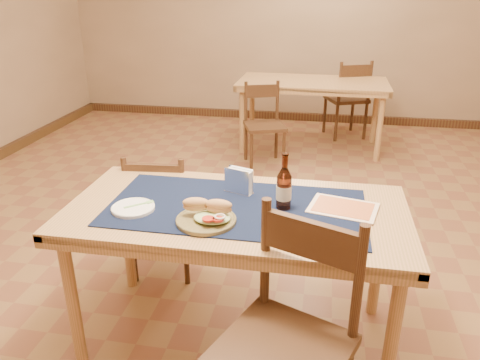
% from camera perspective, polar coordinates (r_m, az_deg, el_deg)
% --- Properties ---
extents(room, '(6.04, 7.04, 2.84)m').
position_cam_1_polar(room, '(2.78, 2.70, 16.17)').
color(room, brown).
rests_on(room, ground).
extents(main_table, '(1.60, 0.80, 0.75)m').
position_cam_1_polar(main_table, '(2.24, -0.46, -5.28)').
color(main_table, tan).
rests_on(main_table, ground).
extents(placemat, '(1.20, 0.60, 0.01)m').
position_cam_1_polar(placemat, '(2.20, -0.47, -3.32)').
color(placemat, '#0E1633').
rests_on(placemat, main_table).
extents(baseboard, '(6.00, 7.00, 0.10)m').
position_cam_1_polar(baseboard, '(3.23, 2.25, -8.31)').
color(baseboard, '#432E18').
rests_on(baseboard, ground).
extents(back_table, '(1.60, 0.81, 0.75)m').
position_cam_1_polar(back_table, '(5.21, 8.82, 10.96)').
color(back_table, tan).
rests_on(back_table, ground).
extents(chair_main_far, '(0.42, 0.42, 0.83)m').
position_cam_1_polar(chair_main_far, '(2.92, -9.47, -3.78)').
color(chair_main_far, '#432E18').
rests_on(chair_main_far, ground).
extents(chair_main_near, '(0.58, 0.58, 0.97)m').
position_cam_1_polar(chair_main_near, '(1.84, 5.85, -18.77)').
color(chair_main_near, '#432E18').
rests_on(chair_main_near, ground).
extents(chair_back_near, '(0.48, 0.48, 0.82)m').
position_cam_1_polar(chair_back_near, '(4.72, 2.94, 6.95)').
color(chair_back_near, '#432E18').
rests_on(chair_back_near, ground).
extents(chair_back_far, '(0.55, 0.55, 0.92)m').
position_cam_1_polar(chair_back_far, '(5.72, 13.02, 9.76)').
color(chair_back_far, '#432E18').
rests_on(chair_back_far, ground).
extents(sandwich_plate, '(0.27, 0.27, 0.10)m').
position_cam_1_polar(sandwich_plate, '(2.06, -3.96, -4.41)').
color(sandwich_plate, olive).
rests_on(sandwich_plate, placemat).
extents(side_plate, '(0.20, 0.20, 0.02)m').
position_cam_1_polar(side_plate, '(2.23, -12.91, -3.30)').
color(side_plate, white).
rests_on(side_plate, placemat).
extents(fork, '(0.12, 0.10, 0.00)m').
position_cam_1_polar(fork, '(2.24, -11.94, -2.86)').
color(fork, '#84C96E').
rests_on(fork, side_plate).
extents(beer_bottle, '(0.07, 0.07, 0.27)m').
position_cam_1_polar(beer_bottle, '(2.16, 5.38, -0.99)').
color(beer_bottle, '#4E200E').
rests_on(beer_bottle, placemat).
extents(napkin_holder, '(0.16, 0.10, 0.13)m').
position_cam_1_polar(napkin_holder, '(2.32, -0.15, -0.17)').
color(napkin_holder, white).
rests_on(napkin_holder, placemat).
extents(menu_card, '(0.35, 0.29, 0.01)m').
position_cam_1_polar(menu_card, '(2.24, 12.46, -3.30)').
color(menu_card, '#FFDEC0').
rests_on(menu_card, placemat).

